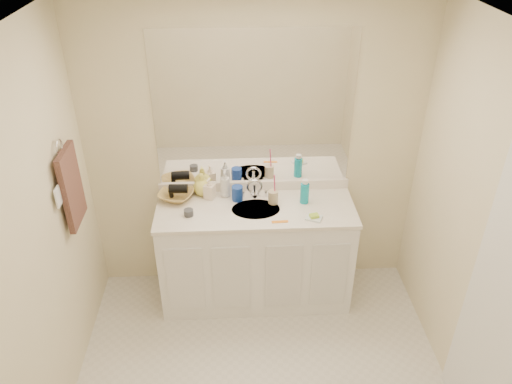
% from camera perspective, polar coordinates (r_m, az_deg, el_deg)
% --- Properties ---
extents(ceiling, '(2.60, 2.60, 0.02)m').
position_cam_1_polar(ceiling, '(2.23, 1.32, 16.70)').
color(ceiling, white).
rests_on(ceiling, wall_back).
extents(wall_back, '(2.60, 0.02, 2.40)m').
position_cam_1_polar(wall_back, '(3.88, -0.24, 4.40)').
color(wall_back, beige).
rests_on(wall_back, floor).
extents(wall_left, '(0.02, 2.60, 2.40)m').
position_cam_1_polar(wall_left, '(3.01, -24.78, -7.95)').
color(wall_left, beige).
rests_on(wall_left, floor).
extents(wall_right, '(0.02, 2.60, 2.40)m').
position_cam_1_polar(wall_right, '(3.14, 25.56, -6.35)').
color(wall_right, beige).
rests_on(wall_right, floor).
extents(vanity_cabinet, '(1.50, 0.55, 0.85)m').
position_cam_1_polar(vanity_cabinet, '(4.07, -0.04, -7.14)').
color(vanity_cabinet, white).
rests_on(vanity_cabinet, floor).
extents(countertop, '(1.52, 0.57, 0.03)m').
position_cam_1_polar(countertop, '(3.81, -0.04, -1.98)').
color(countertop, silver).
rests_on(countertop, vanity_cabinet).
extents(backsplash, '(1.52, 0.03, 0.08)m').
position_cam_1_polar(backsplash, '(4.00, -0.22, 0.74)').
color(backsplash, white).
rests_on(backsplash, countertop).
extents(sink_basin, '(0.37, 0.37, 0.02)m').
position_cam_1_polar(sink_basin, '(3.79, -0.02, -2.11)').
color(sink_basin, beige).
rests_on(sink_basin, countertop).
extents(faucet, '(0.02, 0.02, 0.11)m').
position_cam_1_polar(faucet, '(3.91, -0.16, 0.17)').
color(faucet, silver).
rests_on(faucet, countertop).
extents(mirror, '(1.48, 0.01, 1.20)m').
position_cam_1_polar(mirror, '(3.72, -0.25, 9.29)').
color(mirror, white).
rests_on(mirror, wall_back).
extents(blue_mug, '(0.11, 0.11, 0.12)m').
position_cam_1_polar(blue_mug, '(3.87, -2.15, -0.15)').
color(blue_mug, navy).
rests_on(blue_mug, countertop).
extents(tan_cup, '(0.09, 0.09, 0.10)m').
position_cam_1_polar(tan_cup, '(3.84, 1.97, -0.57)').
color(tan_cup, '#C2AF89').
rests_on(tan_cup, countertop).
extents(toothbrush, '(0.03, 0.04, 0.21)m').
position_cam_1_polar(toothbrush, '(3.79, 2.15, 0.69)').
color(toothbrush, '#D93971').
rests_on(toothbrush, tan_cup).
extents(mouthwash_bottle, '(0.09, 0.09, 0.16)m').
position_cam_1_polar(mouthwash_bottle, '(3.84, 5.58, -0.15)').
color(mouthwash_bottle, '#0E98B1').
rests_on(mouthwash_bottle, countertop).
extents(soap_dish, '(0.14, 0.13, 0.01)m').
position_cam_1_polar(soap_dish, '(3.70, 6.65, -2.95)').
color(soap_dish, silver).
rests_on(soap_dish, countertop).
extents(green_soap, '(0.07, 0.06, 0.02)m').
position_cam_1_polar(green_soap, '(3.69, 6.66, -2.72)').
color(green_soap, '#9EC730').
rests_on(green_soap, soap_dish).
extents(orange_comb, '(0.12, 0.03, 0.01)m').
position_cam_1_polar(orange_comb, '(3.65, 2.75, -3.41)').
color(orange_comb, orange).
rests_on(orange_comb, countertop).
extents(dark_jar, '(0.08, 0.08, 0.05)m').
position_cam_1_polar(dark_jar, '(3.74, -7.71, -2.35)').
color(dark_jar, '#37393F').
rests_on(dark_jar, countertop).
extents(soap_bottle_white, '(0.09, 0.09, 0.22)m').
position_cam_1_polar(soap_bottle_white, '(3.90, -3.54, 0.96)').
color(soap_bottle_white, silver).
rests_on(soap_bottle_white, countertop).
extents(soap_bottle_cream, '(0.10, 0.10, 0.17)m').
position_cam_1_polar(soap_bottle_cream, '(3.89, -5.35, 0.43)').
color(soap_bottle_cream, '#F6E0C8').
rests_on(soap_bottle_cream, countertop).
extents(soap_bottle_yellow, '(0.16, 0.16, 0.18)m').
position_cam_1_polar(soap_bottle_yellow, '(3.95, -6.19, 0.91)').
color(soap_bottle_yellow, '#E6DE59').
rests_on(soap_bottle_yellow, countertop).
extents(wicker_basket, '(0.33, 0.33, 0.06)m').
position_cam_1_polar(wicker_basket, '(3.94, -9.09, -0.35)').
color(wicker_basket, '#AE8A46').
rests_on(wicker_basket, countertop).
extents(hair_dryer, '(0.15, 0.08, 0.07)m').
position_cam_1_polar(hair_dryer, '(3.91, -8.87, 0.38)').
color(hair_dryer, black).
rests_on(hair_dryer, wicker_basket).
extents(towel_ring, '(0.01, 0.11, 0.11)m').
position_cam_1_polar(towel_ring, '(3.44, -21.57, 4.81)').
color(towel_ring, silver).
rests_on(towel_ring, wall_left).
extents(hand_towel, '(0.04, 0.32, 0.55)m').
position_cam_1_polar(hand_towel, '(3.56, -20.33, 0.53)').
color(hand_towel, '#38231E').
rests_on(hand_towel, towel_ring).
extents(switch_plate, '(0.01, 0.08, 0.13)m').
position_cam_1_polar(switch_plate, '(3.38, -21.68, -0.50)').
color(switch_plate, white).
rests_on(switch_plate, wall_left).
extents(door, '(0.02, 0.82, 2.00)m').
position_cam_1_polar(door, '(3.06, 26.86, -12.73)').
color(door, white).
rests_on(door, floor).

